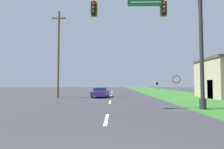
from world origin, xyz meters
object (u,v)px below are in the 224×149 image
at_px(utility_pole_near, 58,53).
at_px(car_ahead, 101,92).
at_px(signal_mast, 172,32).
at_px(route_sign_post, 157,85).
at_px(stop_sign, 176,83).

bearing_deg(utility_pole_near, car_ahead, 11.59).
bearing_deg(signal_mast, car_ahead, 118.11).
bearing_deg(utility_pole_near, route_sign_post, 8.55).
distance_m(stop_sign, route_sign_post, 6.85).
distance_m(car_ahead, route_sign_post, 7.65).
bearing_deg(signal_mast, route_sign_post, 81.29).
height_order(signal_mast, route_sign_post, signal_mast).
bearing_deg(signal_mast, utility_pole_near, 138.52).
height_order(stop_sign, utility_pole_near, utility_pole_near).
bearing_deg(utility_pole_near, signal_mast, -41.48).
distance_m(car_ahead, utility_pole_near, 7.34).
xyz_separation_m(car_ahead, utility_pole_near, (-5.23, -1.07, 5.04)).
relative_size(signal_mast, route_sign_post, 4.32).
distance_m(signal_mast, car_ahead, 13.12).
height_order(car_ahead, utility_pole_near, utility_pole_near).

